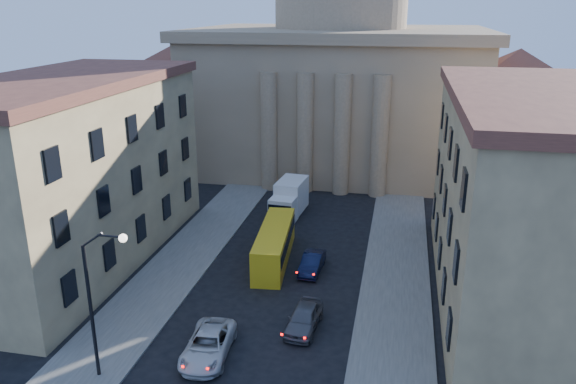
% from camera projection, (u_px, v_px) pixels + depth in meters
% --- Properties ---
extents(sidewalk_left, '(5.00, 60.00, 0.15)m').
position_uv_depth(sidewalk_left, '(157.00, 289.00, 40.83)').
color(sidewalk_left, '#54524D').
rests_on(sidewalk_left, ground).
extents(sidewalk_right, '(5.00, 60.00, 0.15)m').
position_uv_depth(sidewalk_right, '(394.00, 314.00, 37.58)').
color(sidewalk_right, '#54524D').
rests_on(sidewalk_right, ground).
extents(church, '(68.02, 28.76, 36.60)m').
position_uv_depth(church, '(339.00, 71.00, 70.25)').
color(church, '#867052').
rests_on(church, ground).
extents(building_left, '(11.60, 26.60, 14.70)m').
position_uv_depth(building_left, '(70.00, 171.00, 43.83)').
color(building_left, tan).
rests_on(building_left, ground).
extents(building_right, '(11.60, 26.60, 14.70)m').
position_uv_depth(building_right, '(532.00, 200.00, 37.33)').
color(building_right, tan).
rests_on(building_right, ground).
extents(street_lamp, '(2.62, 0.44, 8.83)m').
position_uv_depth(street_lamp, '(98.00, 293.00, 29.59)').
color(street_lamp, black).
rests_on(street_lamp, ground).
extents(car_left_mid, '(2.89, 5.58, 1.50)m').
position_uv_depth(car_left_mid, '(208.00, 345.00, 32.97)').
color(car_left_mid, silver).
rests_on(car_left_mid, ground).
extents(car_right_far, '(2.13, 4.63, 1.54)m').
position_uv_depth(car_right_far, '(304.00, 318.00, 35.79)').
color(car_right_far, '#4D4D52').
rests_on(car_right_far, ground).
extents(car_right_distant, '(1.67, 4.28, 1.39)m').
position_uv_depth(car_right_distant, '(312.00, 263.00, 43.53)').
color(car_right_distant, black).
rests_on(car_right_distant, ground).
extents(city_bus, '(3.09, 10.00, 2.77)m').
position_uv_depth(city_bus, '(274.00, 243.00, 45.12)').
color(city_bus, gold).
rests_on(city_bus, ground).
extents(box_truck, '(2.91, 6.29, 3.36)m').
position_uv_depth(box_truck, '(289.00, 200.00, 54.93)').
color(box_truck, silver).
rests_on(box_truck, ground).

